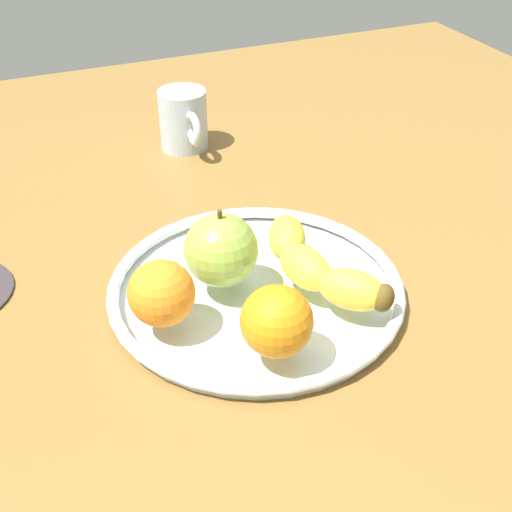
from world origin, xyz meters
TOP-DOWN VIEW (x-y plane):
  - ground_plane at (0.00, 0.00)cm, footprint 140.87×140.87cm
  - fruit_bowl at (0.00, 0.00)cm, footprint 28.84×28.84cm
  - banana at (2.21, 5.35)cm, footprint 17.58×8.43cm
  - apple at (-1.44, -2.97)cm, footprint 7.12×7.12cm
  - orange_back_right at (2.04, -9.86)cm, footprint 6.02×6.02cm
  - orange_front_right at (9.51, -2.15)cm, footprint 6.21×6.21cm
  - ambient_mug at (-34.25, 3.93)cm, footprint 9.92×6.46cm

SIDE VIEW (x-z plane):
  - ground_plane at x=0.00cm, z-range -4.00..0.00cm
  - fruit_bowl at x=0.00cm, z-range 0.02..1.82cm
  - banana at x=2.21cm, z-range 1.80..5.56cm
  - ambient_mug at x=-34.25cm, z-range 0.02..8.02cm
  - orange_back_right at x=2.04cm, z-range 1.80..7.82cm
  - orange_front_right at x=9.51cm, z-range 1.80..8.01cm
  - apple at x=-1.44cm, z-range 1.40..9.32cm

